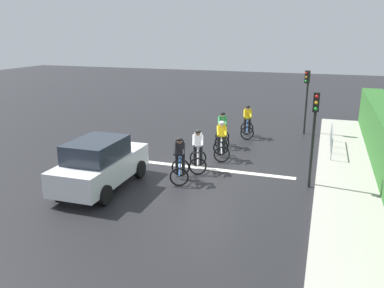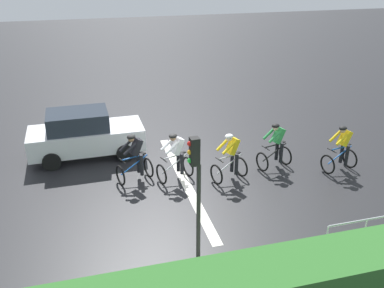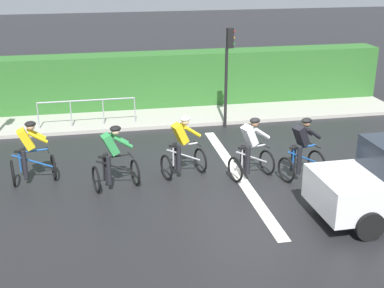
{
  "view_description": "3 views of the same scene",
  "coord_description": "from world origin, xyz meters",
  "px_view_note": "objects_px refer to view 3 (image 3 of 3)",
  "views": [
    {
      "loc": [
        4.25,
        -13.72,
        5.23
      ],
      "look_at": [
        -0.49,
        0.14,
        1.04
      ],
      "focal_mm": 36.69,
      "sensor_mm": 36.0,
      "label": 1
    },
    {
      "loc": [
        11.87,
        -2.56,
        6.89
      ],
      "look_at": [
        -0.17,
        0.67,
        1.26
      ],
      "focal_mm": 39.52,
      "sensor_mm": 36.0,
      "label": 2
    },
    {
      "loc": [
        -12.28,
        4.09,
        5.67
      ],
      "look_at": [
        0.62,
        1.53,
        0.75
      ],
      "focal_mm": 48.46,
      "sensor_mm": 36.0,
      "label": 3
    }
  ],
  "objects_px": {
    "cyclist_second": "(114,159)",
    "traffic_light_near_crossing": "(228,63)",
    "cyclist_mid": "(182,148)",
    "cyclist_lead": "(30,154)",
    "pedestrian_railing_kerbside": "(87,107)",
    "cyclist_fourth": "(251,150)",
    "cyclist_trailing": "(302,150)"
  },
  "relations": [
    {
      "from": "cyclist_second",
      "to": "traffic_light_near_crossing",
      "type": "distance_m",
      "value": 5.98
    },
    {
      "from": "cyclist_mid",
      "to": "cyclist_lead",
      "type": "bearing_deg",
      "value": 84.89
    },
    {
      "from": "cyclist_mid",
      "to": "pedestrian_railing_kerbside",
      "type": "distance_m",
      "value": 5.07
    },
    {
      "from": "cyclist_fourth",
      "to": "traffic_light_near_crossing",
      "type": "relative_size",
      "value": 0.5
    },
    {
      "from": "cyclist_second",
      "to": "cyclist_trailing",
      "type": "xyz_separation_m",
      "value": [
        -0.32,
        -4.84,
        0.0
      ]
    },
    {
      "from": "cyclist_trailing",
      "to": "traffic_light_near_crossing",
      "type": "xyz_separation_m",
      "value": [
        4.5,
        0.81,
        1.43
      ]
    },
    {
      "from": "cyclist_fourth",
      "to": "pedestrian_railing_kerbside",
      "type": "height_order",
      "value": "cyclist_fourth"
    },
    {
      "from": "cyclist_lead",
      "to": "cyclist_trailing",
      "type": "xyz_separation_m",
      "value": [
        -1.1,
        -6.92,
        0.0
      ]
    },
    {
      "from": "cyclist_lead",
      "to": "cyclist_second",
      "type": "height_order",
      "value": "same"
    },
    {
      "from": "cyclist_mid",
      "to": "cyclist_fourth",
      "type": "bearing_deg",
      "value": -105.74
    },
    {
      "from": "cyclist_lead",
      "to": "pedestrian_railing_kerbside",
      "type": "relative_size",
      "value": 0.51
    },
    {
      "from": "cyclist_second",
      "to": "cyclist_fourth",
      "type": "bearing_deg",
      "value": -90.83
    },
    {
      "from": "cyclist_lead",
      "to": "cyclist_fourth",
      "type": "bearing_deg",
      "value": -98.44
    },
    {
      "from": "cyclist_mid",
      "to": "cyclist_fourth",
      "type": "distance_m",
      "value": 1.79
    },
    {
      "from": "cyclist_fourth",
      "to": "cyclist_trailing",
      "type": "height_order",
      "value": "same"
    },
    {
      "from": "cyclist_mid",
      "to": "cyclist_fourth",
      "type": "relative_size",
      "value": 1.0
    },
    {
      "from": "cyclist_lead",
      "to": "pedestrian_railing_kerbside",
      "type": "xyz_separation_m",
      "value": [
        4.1,
        -1.46,
        -0.02
      ]
    },
    {
      "from": "cyclist_mid",
      "to": "cyclist_fourth",
      "type": "height_order",
      "value": "same"
    },
    {
      "from": "traffic_light_near_crossing",
      "to": "cyclist_second",
      "type": "bearing_deg",
      "value": 136.04
    },
    {
      "from": "cyclist_second",
      "to": "traffic_light_near_crossing",
      "type": "height_order",
      "value": "traffic_light_near_crossing"
    },
    {
      "from": "cyclist_lead",
      "to": "cyclist_mid",
      "type": "height_order",
      "value": "same"
    },
    {
      "from": "cyclist_trailing",
      "to": "traffic_light_near_crossing",
      "type": "bearing_deg",
      "value": 10.22
    },
    {
      "from": "cyclist_trailing",
      "to": "traffic_light_near_crossing",
      "type": "distance_m",
      "value": 4.79
    },
    {
      "from": "traffic_light_near_crossing",
      "to": "pedestrian_railing_kerbside",
      "type": "bearing_deg",
      "value": 81.45
    },
    {
      "from": "cyclist_lead",
      "to": "pedestrian_railing_kerbside",
      "type": "bearing_deg",
      "value": -19.58
    },
    {
      "from": "cyclist_lead",
      "to": "cyclist_second",
      "type": "bearing_deg",
      "value": -110.68
    },
    {
      "from": "cyclist_fourth",
      "to": "cyclist_trailing",
      "type": "distance_m",
      "value": 1.32
    },
    {
      "from": "cyclist_mid",
      "to": "pedestrian_railing_kerbside",
      "type": "relative_size",
      "value": 0.51
    },
    {
      "from": "cyclist_second",
      "to": "traffic_light_near_crossing",
      "type": "xyz_separation_m",
      "value": [
        4.18,
        -4.03,
        1.43
      ]
    },
    {
      "from": "cyclist_second",
      "to": "pedestrian_railing_kerbside",
      "type": "height_order",
      "value": "cyclist_second"
    },
    {
      "from": "pedestrian_railing_kerbside",
      "to": "cyclist_mid",
      "type": "bearing_deg",
      "value": -151.27
    },
    {
      "from": "cyclist_lead",
      "to": "cyclist_fourth",
      "type": "height_order",
      "value": "same"
    }
  ]
}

